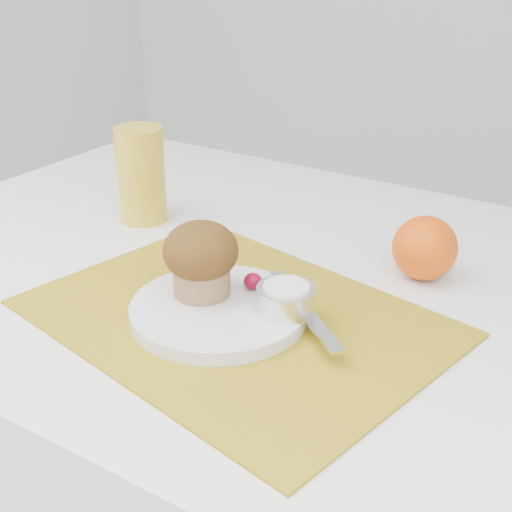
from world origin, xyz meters
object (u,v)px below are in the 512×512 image
Objects in this scene: table at (278,488)px; juice_glass at (141,175)px; muffin at (201,258)px; orange at (425,248)px; plate at (219,310)px.

table is 8.26× the size of juice_glass.
orange is at bearing 48.87° from muffin.
orange reaches higher than table.
muffin is (-0.19, -0.22, 0.03)m from orange.
juice_glass is at bearing 171.46° from table.
plate is 2.47× the size of orange.
muffin is at bearing -131.13° from orange.
plate is at bearing -124.64° from orange.
orange is 0.93× the size of muffin.
orange is (0.16, 0.09, 0.42)m from table.
muffin reaches higher than table.
orange reaches higher than plate.
juice_glass reaches higher than plate.
orange is at bearing 28.00° from table.
muffin is (-0.03, -0.13, 0.44)m from table.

